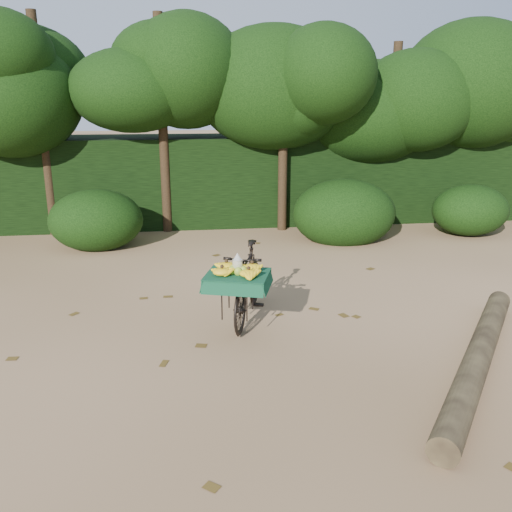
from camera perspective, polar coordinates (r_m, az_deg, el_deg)
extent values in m
plane|color=tan|center=(6.07, 6.78, -8.96)|extent=(80.00, 80.00, 0.00)
imported|color=black|center=(6.46, -0.87, -2.86)|extent=(0.86, 1.59, 0.92)
cube|color=black|center=(5.81, -1.98, -2.05)|extent=(0.43, 0.48, 0.02)
cube|color=#134833|center=(5.80, -1.98, -1.91)|extent=(0.79, 0.72, 0.01)
ellipsoid|color=#88A427|center=(5.78, -1.36, -1.49)|extent=(0.09, 0.07, 0.10)
ellipsoid|color=#88A427|center=(5.83, -1.69, -1.31)|extent=(0.09, 0.07, 0.10)
ellipsoid|color=#88A427|center=(5.83, -2.42, -1.34)|extent=(0.09, 0.07, 0.10)
ellipsoid|color=#88A427|center=(5.77, -2.55, -1.53)|extent=(0.09, 0.07, 0.10)
ellipsoid|color=#88A427|center=(5.74, -1.89, -1.63)|extent=(0.09, 0.07, 0.10)
cylinder|color=#EAE5C6|center=(5.78, -1.97, -1.02)|extent=(0.11, 0.11, 0.14)
cylinder|color=brown|center=(5.87, 22.39, -9.72)|extent=(2.30, 2.94, 0.25)
cube|color=black|center=(11.82, -0.51, 8.18)|extent=(26.00, 1.80, 1.80)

